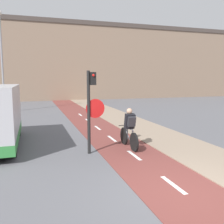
# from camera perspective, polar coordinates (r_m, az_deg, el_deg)

# --- Properties ---
(ground_plane) EXTENTS (120.00, 120.00, 0.00)m
(ground_plane) POSITION_cam_1_polar(r_m,az_deg,el_deg) (6.27, 16.31, -17.62)
(ground_plane) COLOR #5B5B60
(bike_lane) EXTENTS (2.12, 60.00, 0.02)m
(bike_lane) POSITION_cam_1_polar(r_m,az_deg,el_deg) (6.27, 16.27, -17.51)
(bike_lane) COLOR brown
(bike_lane) RESTS_ON ground_plane
(building_row_background) EXTENTS (60.00, 5.20, 9.39)m
(building_row_background) POSITION_cam_1_polar(r_m,az_deg,el_deg) (32.66, -12.27, 11.20)
(building_row_background) COLOR #89705B
(building_row_background) RESTS_ON ground_plane
(traffic_light_pole) EXTENTS (0.67, 0.25, 2.91)m
(traffic_light_pole) POSITION_cam_1_polar(r_m,az_deg,el_deg) (8.67, -4.80, 2.16)
(traffic_light_pole) COLOR black
(traffic_light_pole) RESTS_ON ground_plane
(street_lamp_far) EXTENTS (0.36, 0.36, 7.62)m
(street_lamp_far) POSITION_cam_1_polar(r_m,az_deg,el_deg) (21.08, -23.95, 12.39)
(street_lamp_far) COLOR gray
(street_lamp_far) RESTS_ON ground_plane
(cyclist_near) EXTENTS (0.46, 1.73, 1.54)m
(cyclist_near) POSITION_cam_1_polar(r_m,az_deg,el_deg) (9.45, 4.00, -4.03)
(cyclist_near) COLOR black
(cyclist_near) RESTS_ON ground_plane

